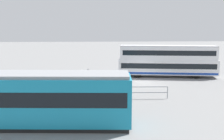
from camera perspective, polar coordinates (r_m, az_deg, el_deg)
The scene contains 6 objects.
ground_plane at distance 30.05m, azimuth 6.56°, elevation -2.64°, with size 160.00×160.00×0.00m, color gray.
double_decker_bus at distance 33.64m, azimuth 11.73°, elevation 1.95°, with size 12.16×4.09×3.87m.
tram_yellow at distance 17.53m, azimuth -17.83°, elevation -5.83°, with size 13.14×3.54×3.37m.
pedestrian_near_railing at distance 24.85m, azimuth -4.51°, elevation -3.02°, with size 0.36×0.32×1.57m.
pedestrian_railing at distance 23.02m, azimuth 2.61°, elevation -4.40°, with size 7.59×0.35×1.08m.
info_sign at distance 23.23m, azimuth -5.15°, elevation -1.59°, with size 1.25×0.34×2.57m.
Camera 1 is at (5.21, 28.94, 6.20)m, focal length 42.77 mm.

